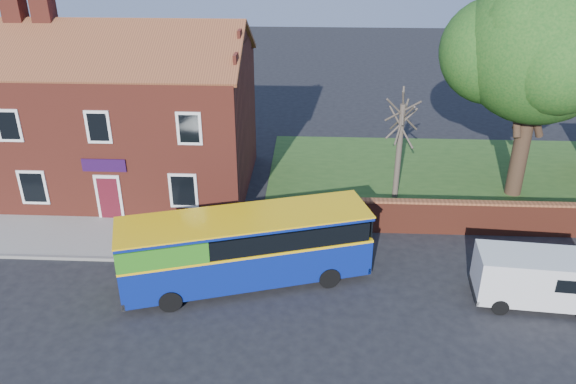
{
  "coord_description": "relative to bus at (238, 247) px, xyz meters",
  "views": [
    {
      "loc": [
        2.41,
        -15.25,
        12.78
      ],
      "look_at": [
        1.4,
        5.0,
        2.86
      ],
      "focal_mm": 35.0,
      "sensor_mm": 36.0,
      "label": 1
    }
  ],
  "objects": [
    {
      "name": "ground",
      "position": [
        0.37,
        -2.72,
        -1.63
      ],
      "size": [
        120.0,
        120.0,
        0.0
      ],
      "primitive_type": "plane",
      "color": "black",
      "rests_on": "ground"
    },
    {
      "name": "pavement",
      "position": [
        -6.63,
        3.03,
        -1.57
      ],
      "size": [
        18.0,
        3.5,
        0.12
      ],
      "primitive_type": "cube",
      "color": "gray",
      "rests_on": "ground"
    },
    {
      "name": "kerb",
      "position": [
        -6.63,
        1.28,
        -1.56
      ],
      "size": [
        18.0,
        0.15,
        0.14
      ],
      "primitive_type": "cube",
      "color": "slate",
      "rests_on": "ground"
    },
    {
      "name": "grass_strip",
      "position": [
        13.37,
        10.28,
        -1.61
      ],
      "size": [
        26.0,
        12.0,
        0.04
      ],
      "primitive_type": "cube",
      "color": "#426B28",
      "rests_on": "ground"
    },
    {
      "name": "shop_building",
      "position": [
        -6.65,
        8.77,
        1.78
      ],
      "size": [
        12.3,
        8.13,
        10.5
      ],
      "color": "maroon",
      "rests_on": "ground"
    },
    {
      "name": "boundary_wall",
      "position": [
        13.37,
        4.28,
        -0.82
      ],
      "size": [
        22.0,
        0.38,
        1.6
      ],
      "color": "maroon",
      "rests_on": "ground"
    },
    {
      "name": "bus",
      "position": [
        0.0,
        0.0,
        0.0
      ],
      "size": [
        9.68,
        5.01,
        2.87
      ],
      "rotation": [
        0.0,
        0.0,
        0.3
      ],
      "color": "navy",
      "rests_on": "ground"
    },
    {
      "name": "van_near",
      "position": [
        11.09,
        -0.73,
        -0.51
      ],
      "size": [
        4.72,
        2.23,
        2.01
      ],
      "rotation": [
        0.0,
        0.0,
        -0.09
      ],
      "color": "silver",
      "rests_on": "ground"
    },
    {
      "name": "large_tree",
      "position": [
        13.14,
        8.71,
        5.68
      ],
      "size": [
        9.16,
        7.24,
        11.17
      ],
      "color": "black",
      "rests_on": "ground"
    },
    {
      "name": "bare_tree",
      "position": [
        6.94,
        7.8,
        1.12
      ],
      "size": [
        2.01,
        2.39,
        5.36
      ],
      "color": "#4C4238",
      "rests_on": "ground"
    }
  ]
}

